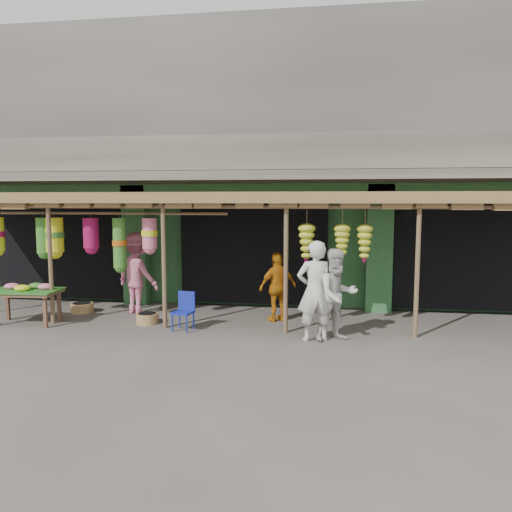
# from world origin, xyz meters

# --- Properties ---
(ground) EXTENTS (80.00, 80.00, 0.00)m
(ground) POSITION_xyz_m (0.00, 0.00, 0.00)
(ground) COLOR #514C47
(ground) RESTS_ON ground
(building) EXTENTS (16.40, 6.80, 7.00)m
(building) POSITION_xyz_m (-0.00, 4.87, 3.37)
(building) COLOR gray
(building) RESTS_ON ground
(awning) EXTENTS (14.00, 2.70, 2.79)m
(awning) POSITION_xyz_m (-0.19, 0.80, 2.58)
(awning) COLOR brown
(awning) RESTS_ON ground
(flower_table) EXTENTS (1.47, 0.91, 0.86)m
(flower_table) POSITION_xyz_m (-4.54, -0.28, 0.69)
(flower_table) COLOR brown
(flower_table) RESTS_ON ground
(blue_chair) EXTENTS (0.43, 0.44, 0.78)m
(blue_chair) POSITION_xyz_m (-1.06, -0.28, 0.43)
(blue_chair) COLOR navy
(blue_chair) RESTS_ON ground
(basket_left) EXTENTS (0.58, 0.58, 0.22)m
(basket_left) POSITION_xyz_m (-3.91, 0.89, 0.11)
(basket_left) COLOR #9C7647
(basket_left) RESTS_ON ground
(basket_right) EXTENTS (0.63, 0.63, 0.22)m
(basket_right) POSITION_xyz_m (-2.00, 0.10, 0.11)
(basket_right) COLOR #9C7448
(basket_right) RESTS_ON ground
(person_front) EXTENTS (0.79, 0.64, 1.89)m
(person_front) POSITION_xyz_m (1.59, -0.68, 0.94)
(person_front) COLOR silver
(person_front) RESTS_ON ground
(person_right) EXTENTS (1.06, 0.99, 1.74)m
(person_right) POSITION_xyz_m (2.00, -0.60, 0.87)
(person_right) COLOR beige
(person_right) RESTS_ON ground
(person_vendor) EXTENTS (0.93, 0.80, 1.50)m
(person_vendor) POSITION_xyz_m (0.74, 0.74, 0.75)
(person_vendor) COLOR orange
(person_vendor) RESTS_ON ground
(person_shopper) EXTENTS (1.41, 1.18, 1.89)m
(person_shopper) POSITION_xyz_m (-2.56, 1.00, 0.95)
(person_shopper) COLOR #CE6D89
(person_shopper) RESTS_ON ground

